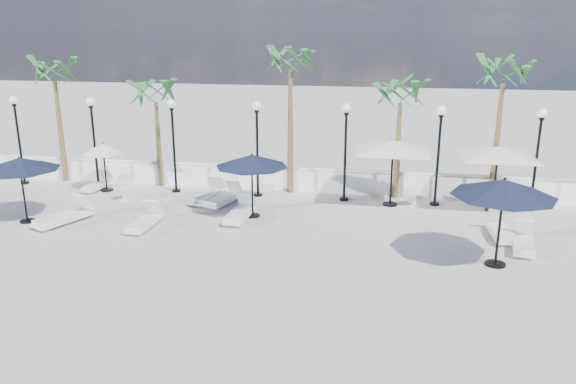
% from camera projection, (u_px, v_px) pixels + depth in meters
% --- Properties ---
extents(ground, '(100.00, 100.00, 0.00)m').
position_uv_depth(ground, '(209.00, 258.00, 16.73)').
color(ground, '#A5A5A0').
rests_on(ground, ground).
extents(balustrade, '(26.00, 0.30, 1.01)m').
position_uv_depth(balustrade, '(263.00, 178.00, 23.68)').
color(balustrade, white).
rests_on(balustrade, ground).
extents(lamppost_0, '(0.36, 0.36, 3.84)m').
position_uv_depth(lamppost_0, '(17.00, 127.00, 23.92)').
color(lamppost_0, black).
rests_on(lamppost_0, ground).
extents(lamppost_1, '(0.36, 0.36, 3.84)m').
position_uv_depth(lamppost_1, '(93.00, 130.00, 23.33)').
color(lamppost_1, black).
rests_on(lamppost_1, ground).
extents(lamppost_2, '(0.36, 0.36, 3.84)m').
position_uv_depth(lamppost_2, '(173.00, 133.00, 22.74)').
color(lamppost_2, black).
rests_on(lamppost_2, ground).
extents(lamppost_3, '(0.36, 0.36, 3.84)m').
position_uv_depth(lamppost_3, '(257.00, 135.00, 22.16)').
color(lamppost_3, black).
rests_on(lamppost_3, ground).
extents(lamppost_4, '(0.36, 0.36, 3.84)m').
position_uv_depth(lamppost_4, '(346.00, 138.00, 21.57)').
color(lamppost_4, black).
rests_on(lamppost_4, ground).
extents(lamppost_5, '(0.36, 0.36, 3.84)m').
position_uv_depth(lamppost_5, '(439.00, 142.00, 20.98)').
color(lamppost_5, black).
rests_on(lamppost_5, ground).
extents(lamppost_6, '(0.36, 0.36, 3.84)m').
position_uv_depth(lamppost_6, '(538.00, 145.00, 20.40)').
color(lamppost_6, black).
rests_on(lamppost_6, ground).
extents(palm_0, '(2.60, 2.60, 5.50)m').
position_uv_depth(palm_0, '(54.00, 78.00, 23.84)').
color(palm_0, brown).
rests_on(palm_0, ground).
extents(palm_1, '(2.60, 2.60, 4.70)m').
position_uv_depth(palm_1, '(155.00, 98.00, 23.31)').
color(palm_1, brown).
rests_on(palm_1, ground).
extents(palm_2, '(2.60, 2.60, 6.10)m').
position_uv_depth(palm_2, '(290.00, 67.00, 21.96)').
color(palm_2, brown).
rests_on(palm_2, ground).
extents(palm_3, '(2.60, 2.60, 4.90)m').
position_uv_depth(palm_3, '(400.00, 99.00, 21.58)').
color(palm_3, brown).
rests_on(palm_3, ground).
extents(palm_4, '(2.60, 2.60, 5.70)m').
position_uv_depth(palm_4, '(503.00, 80.00, 20.74)').
color(palm_4, brown).
rests_on(palm_4, ground).
extents(lounger_0, '(0.70, 1.74, 0.64)m').
position_uv_depth(lounger_0, '(97.00, 184.00, 23.69)').
color(lounger_0, silver).
rests_on(lounger_0, ground).
extents(lounger_1, '(1.46, 2.25, 0.81)m').
position_uv_depth(lounger_1, '(64.00, 216.00, 19.58)').
color(lounger_1, silver).
rests_on(lounger_1, ground).
extents(lounger_2, '(0.92, 2.15, 0.78)m').
position_uv_depth(lounger_2, '(209.00, 195.00, 22.09)').
color(lounger_2, silver).
rests_on(lounger_2, ground).
extents(lounger_3, '(0.68, 1.94, 0.72)m').
position_uv_depth(lounger_3, '(144.00, 221.00, 19.18)').
color(lounger_3, silver).
rests_on(lounger_3, ground).
extents(lounger_4, '(0.74, 2.04, 0.75)m').
position_uv_depth(lounger_4, '(240.00, 213.00, 20.01)').
color(lounger_4, silver).
rests_on(lounger_4, ground).
extents(lounger_5, '(1.17, 2.07, 0.74)m').
position_uv_depth(lounger_5, '(223.00, 198.00, 21.77)').
color(lounger_5, silver).
rests_on(lounger_5, ground).
extents(lounger_6, '(0.73, 1.97, 0.73)m').
position_uv_depth(lounger_6, '(501.00, 230.00, 18.30)').
color(lounger_6, silver).
rests_on(lounger_6, ground).
extents(lounger_7, '(0.91, 1.96, 0.71)m').
position_uv_depth(lounger_7, '(523.00, 242.00, 17.30)').
color(lounger_7, silver).
rests_on(lounger_7, ground).
extents(side_table_1, '(0.52, 0.52, 0.51)m').
position_uv_depth(side_table_1, '(123.00, 193.00, 22.19)').
color(side_table_1, silver).
rests_on(side_table_1, ground).
extents(side_table_2, '(0.59, 0.59, 0.57)m').
position_uv_depth(side_table_2, '(415.00, 198.00, 21.44)').
color(side_table_2, silver).
rests_on(side_table_2, ground).
extents(parasol_navy_left, '(2.68, 2.68, 2.37)m').
position_uv_depth(parasol_navy_left, '(20.00, 164.00, 19.24)').
color(parasol_navy_left, black).
rests_on(parasol_navy_left, ground).
extents(parasol_navy_mid, '(2.62, 2.62, 2.35)m').
position_uv_depth(parasol_navy_mid, '(252.00, 161.00, 19.81)').
color(parasol_navy_mid, black).
rests_on(parasol_navy_mid, ground).
extents(parasol_navy_right, '(2.93, 2.93, 2.63)m').
position_uv_depth(parasol_navy_right, '(504.00, 188.00, 15.58)').
color(parasol_navy_right, black).
rests_on(parasol_navy_right, ground).
extents(parasol_cream_sq_a, '(5.52, 5.52, 2.71)m').
position_uv_depth(parasol_cream_sq_a, '(393.00, 141.00, 20.98)').
color(parasol_cream_sq_a, black).
rests_on(parasol_cream_sq_a, ground).
extents(parasol_cream_sq_b, '(5.23, 5.23, 2.62)m').
position_uv_depth(parasol_cream_sq_b, '(499.00, 147.00, 20.37)').
color(parasol_cream_sq_b, black).
rests_on(parasol_cream_sq_b, ground).
extents(parasol_cream_small, '(1.69, 1.69, 2.07)m').
position_uv_depth(parasol_cream_small, '(103.00, 149.00, 23.08)').
color(parasol_cream_small, black).
rests_on(parasol_cream_small, ground).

